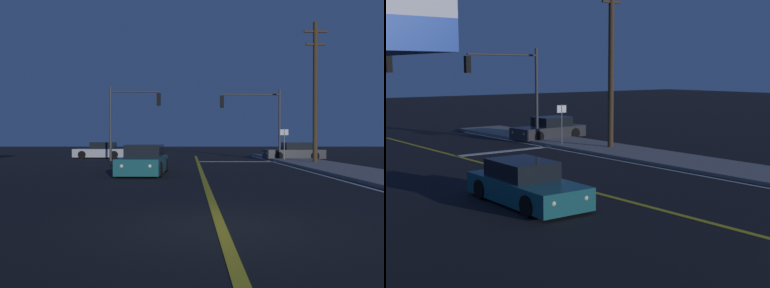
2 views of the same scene
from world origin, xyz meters
TOP-DOWN VIEW (x-y plane):
  - ground_plane at (0.00, 0.00)m, footprint 160.00×160.00m
  - sidewalk_right at (7.12, 11.37)m, footprint 3.20×40.92m
  - lane_line_center at (0.00, 11.37)m, footprint 0.20×38.65m
  - lane_line_edge_right at (5.27, 11.37)m, footprint 0.16×38.65m
  - stop_bar at (2.76, 21.23)m, footprint 5.52×0.50m
  - car_side_waiting_teal at (-2.65, 11.14)m, footprint 2.02×4.73m
  - car_mid_block_charcoal at (7.58, 24.05)m, footprint 4.60×2.07m
  - car_distant_tail_silver at (-7.98, 26.56)m, footprint 4.31×1.93m
  - traffic_signal_near_right at (4.58, 23.53)m, footprint 4.64×0.28m
  - traffic_signal_far_left at (-4.96, 22.13)m, footprint 3.73×0.28m
  - utility_pole_right at (7.42, 18.32)m, footprint 1.46×0.30m
  - street_sign_corner at (6.02, 20.73)m, footprint 0.56×0.11m

SIDE VIEW (x-z plane):
  - ground_plane at x=0.00m, z-range 0.00..0.00m
  - lane_line_center at x=0.00m, z-range 0.00..0.01m
  - lane_line_edge_right at x=5.27m, z-range 0.00..0.01m
  - stop_bar at x=2.76m, z-range 0.00..0.01m
  - sidewalk_right at x=7.12m, z-range 0.00..0.15m
  - car_distant_tail_silver at x=-7.98m, z-range -0.09..1.25m
  - car_mid_block_charcoal at x=7.58m, z-range -0.09..1.25m
  - car_side_waiting_teal at x=-2.65m, z-range -0.09..1.25m
  - street_sign_corner at x=6.02m, z-range 0.41..2.73m
  - traffic_signal_far_left at x=-4.96m, z-range 0.91..6.35m
  - traffic_signal_near_right at x=4.58m, z-range 0.96..6.36m
  - utility_pole_right at x=7.42m, z-range 0.16..9.18m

